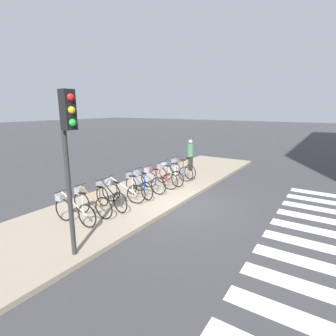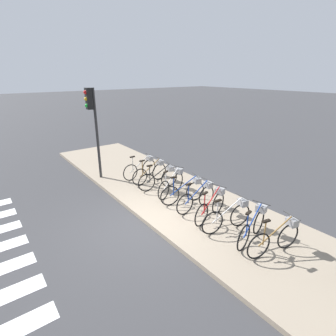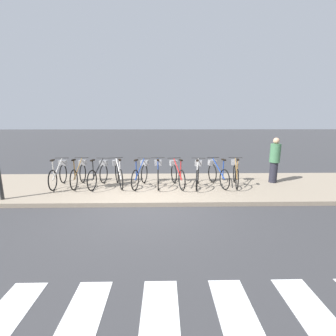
{
  "view_description": "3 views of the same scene",
  "coord_description": "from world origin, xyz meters",
  "views": [
    {
      "loc": [
        -7.13,
        -4.14,
        3.21
      ],
      "look_at": [
        0.26,
        0.65,
        1.19
      ],
      "focal_mm": 28.0,
      "sensor_mm": 36.0,
      "label": 1
    },
    {
      "loc": [
        5.45,
        -3.37,
        4.04
      ],
      "look_at": [
        -0.76,
        1.32,
        1.21
      ],
      "focal_mm": 28.0,
      "sensor_mm": 36.0,
      "label": 2
    },
    {
      "loc": [
        0.5,
        -5.6,
        2.22
      ],
      "look_at": [
        0.62,
        0.35,
        0.98
      ],
      "focal_mm": 24.0,
      "sensor_mm": 36.0,
      "label": 3
    }
  ],
  "objects": [
    {
      "name": "parked_bicycle_4",
      "position": [
        -0.25,
        1.63,
        0.55
      ],
      "size": [
        0.53,
        1.51,
        0.95
      ],
      "color": "black",
      "rests_on": "sidewalk"
    },
    {
      "name": "parked_bicycle_8",
      "position": [
        2.28,
        1.66,
        0.55
      ],
      "size": [
        0.52,
        1.52,
        0.95
      ],
      "color": "black",
      "rests_on": "sidewalk"
    },
    {
      "name": "parked_bicycle_9",
      "position": [
        2.91,
        1.67,
        0.55
      ],
      "size": [
        0.5,
        1.52,
        0.95
      ],
      "color": "black",
      "rests_on": "sidewalk"
    },
    {
      "name": "parked_bicycle_5",
      "position": [
        0.31,
        1.66,
        0.55
      ],
      "size": [
        0.46,
        1.55,
        0.95
      ],
      "color": "black",
      "rests_on": "sidewalk"
    },
    {
      "name": "parked_bicycle_2",
      "position": [
        -1.62,
        1.63,
        0.55
      ],
      "size": [
        0.46,
        1.54,
        0.95
      ],
      "color": "black",
      "rests_on": "sidewalk"
    },
    {
      "name": "sidewalk",
      "position": [
        0.0,
        1.69,
        0.06
      ],
      "size": [
        16.83,
        3.38,
        0.12
      ],
      "color": "gray",
      "rests_on": "ground_plane"
    },
    {
      "name": "parked_bicycle_0",
      "position": [
        -2.95,
        1.67,
        0.55
      ],
      "size": [
        0.46,
        1.55,
        0.95
      ],
      "color": "black",
      "rests_on": "sidewalk"
    },
    {
      "name": "parked_bicycle_6",
      "position": [
        0.93,
        1.6,
        0.55
      ],
      "size": [
        0.52,
        1.51,
        0.95
      ],
      "color": "black",
      "rests_on": "sidewalk"
    },
    {
      "name": "parked_bicycle_3",
      "position": [
        -1.01,
        1.7,
        0.55
      ],
      "size": [
        0.65,
        1.47,
        0.95
      ],
      "color": "black",
      "rests_on": "sidewalk"
    },
    {
      "name": "pedestrian",
      "position": [
        4.33,
        1.95,
        0.93
      ],
      "size": [
        0.34,
        0.34,
        1.56
      ],
      "color": "#23232D",
      "rests_on": "sidewalk"
    },
    {
      "name": "traffic_light",
      "position": [
        -3.94,
        0.24,
        2.59
      ],
      "size": [
        0.24,
        0.4,
        3.43
      ],
      "color": "#2D2D2D",
      "rests_on": "sidewalk"
    },
    {
      "name": "parked_bicycle_7",
      "position": [
        1.62,
        1.55,
        0.55
      ],
      "size": [
        0.48,
        1.53,
        0.95
      ],
      "color": "black",
      "rests_on": "sidewalk"
    },
    {
      "name": "parked_bicycle_1",
      "position": [
        -2.31,
        1.71,
        0.55
      ],
      "size": [
        0.46,
        1.55,
        0.95
      ],
      "color": "black",
      "rests_on": "sidewalk"
    },
    {
      "name": "ground_plane",
      "position": [
        0.0,
        0.0,
        0.0
      ],
      "size": [
        120.0,
        120.0,
        0.0
      ],
      "primitive_type": "plane",
      "color": "#38383A"
    }
  ]
}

